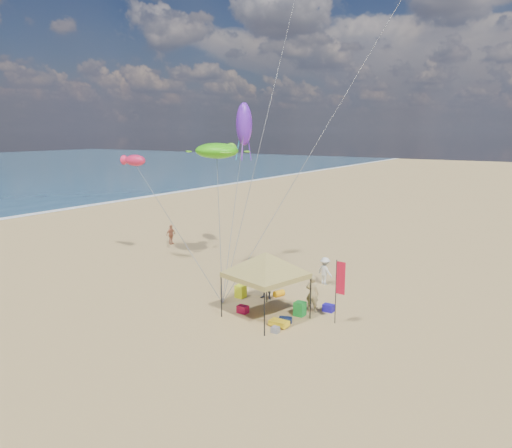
# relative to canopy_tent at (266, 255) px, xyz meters

# --- Properties ---
(ground) EXTENTS (280.00, 280.00, 0.00)m
(ground) POSITION_rel_canopy_tent_xyz_m (-2.45, -0.14, -3.21)
(ground) COLOR tan
(ground) RESTS_ON ground
(canopy_tent) EXTENTS (6.07, 6.07, 3.86)m
(canopy_tent) POSITION_rel_canopy_tent_xyz_m (0.00, 0.00, 0.00)
(canopy_tent) COLOR black
(canopy_tent) RESTS_ON ground
(feather_flag) EXTENTS (0.48, 0.06, 3.15)m
(feather_flag) POSITION_rel_canopy_tent_xyz_m (3.32, 1.21, -1.11)
(feather_flag) COLOR black
(feather_flag) RESTS_ON ground
(cooler_red) EXTENTS (0.54, 0.38, 0.38)m
(cooler_red) POSITION_rel_canopy_tent_xyz_m (-1.31, -0.10, -3.02)
(cooler_red) COLOR #CD103F
(cooler_red) RESTS_ON ground
(cooler_blue) EXTENTS (0.54, 0.38, 0.38)m
(cooler_blue) POSITION_rel_canopy_tent_xyz_m (2.24, 2.47, -3.02)
(cooler_blue) COLOR #1B1295
(cooler_blue) RESTS_ON ground
(bag_navy) EXTENTS (0.69, 0.54, 0.36)m
(bag_navy) POSITION_rel_canopy_tent_xyz_m (1.19, -0.10, -3.03)
(bag_navy) COLOR #0D183C
(bag_navy) RESTS_ON ground
(bag_orange) EXTENTS (0.54, 0.69, 0.36)m
(bag_orange) POSITION_rel_canopy_tent_xyz_m (-1.04, 3.05, -3.03)
(bag_orange) COLOR #FFA70E
(bag_orange) RESTS_ON ground
(chair_green) EXTENTS (0.50, 0.50, 0.70)m
(chair_green) POSITION_rel_canopy_tent_xyz_m (1.27, 1.18, -2.86)
(chair_green) COLOR green
(chair_green) RESTS_ON ground
(chair_yellow) EXTENTS (0.50, 0.50, 0.70)m
(chair_yellow) POSITION_rel_canopy_tent_xyz_m (-2.76, 1.77, -2.86)
(chair_yellow) COLOR #E8FF1C
(chair_yellow) RESTS_ON ground
(crate_grey) EXTENTS (0.34, 0.30, 0.28)m
(crate_grey) POSITION_rel_canopy_tent_xyz_m (1.34, -1.30, -3.07)
(crate_grey) COLOR gray
(crate_grey) RESTS_ON ground
(beach_cart) EXTENTS (0.90, 0.50, 0.24)m
(beach_cart) POSITION_rel_canopy_tent_xyz_m (1.16, -0.65, -3.01)
(beach_cart) COLOR yellow
(beach_cart) RESTS_ON ground
(person_near_a) EXTENTS (0.74, 0.52, 1.91)m
(person_near_a) POSITION_rel_canopy_tent_xyz_m (1.52, 2.03, -2.26)
(person_near_a) COLOR #9F8A5B
(person_near_a) RESTS_ON ground
(person_near_b) EXTENTS (0.87, 0.72, 1.66)m
(person_near_b) POSITION_rel_canopy_tent_xyz_m (-1.39, 2.34, -2.38)
(person_near_b) COLOR #363B4A
(person_near_b) RESTS_ON ground
(person_near_c) EXTENTS (1.22, 0.95, 1.67)m
(person_near_c) POSITION_rel_canopy_tent_xyz_m (0.13, 6.45, -2.38)
(person_near_c) COLOR silver
(person_near_c) RESTS_ON ground
(person_far_a) EXTENTS (0.43, 0.96, 1.61)m
(person_far_a) POSITION_rel_canopy_tent_xyz_m (-14.86, 9.18, -2.41)
(person_far_a) COLOR #B46745
(person_far_a) RESTS_ON ground
(turtle_kite) EXTENTS (3.56, 3.19, 0.98)m
(turtle_kite) POSITION_rel_canopy_tent_xyz_m (-7.18, 5.49, 4.61)
(turtle_kite) COLOR #3DC910
(turtle_kite) RESTS_ON ground
(fish_kite) EXTENTS (1.82, 1.09, 0.76)m
(fish_kite) POSITION_rel_canopy_tent_xyz_m (-12.80, 3.80, 3.90)
(fish_kite) COLOR #DF1F4B
(fish_kite) RESTS_ON ground
(squid_kite) EXTENTS (1.32, 1.32, 2.85)m
(squid_kite) POSITION_rel_canopy_tent_xyz_m (-7.01, 8.33, 6.31)
(squid_kite) COLOR #6821C7
(squid_kite) RESTS_ON ground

